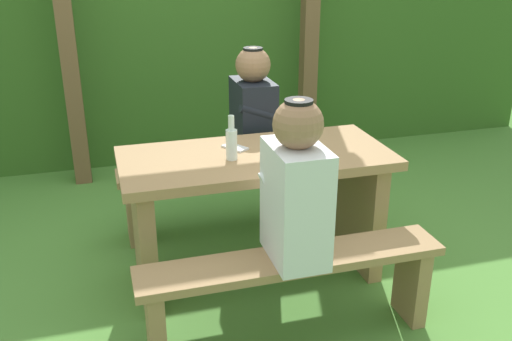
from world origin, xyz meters
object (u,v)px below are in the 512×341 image
object	(u,v)px
person_black_coat	(253,111)
drinking_glass	(293,135)
bench_far	(230,182)
picnic_table	(256,194)
bottle_left	(232,142)
cell_phone	(235,147)
bench_near	(292,281)
person_white_shirt	(296,188)

from	to	relation	value
person_black_coat	drinking_glass	xyz separation A→B (m)	(0.10, -0.45, -0.02)
drinking_glass	bench_far	bearing A→B (deg)	118.61
bench_far	person_black_coat	xyz separation A→B (m)	(0.15, -0.00, 0.46)
picnic_table	bottle_left	size ratio (longest dim) A/B	6.13
picnic_table	cell_phone	size ratio (longest dim) A/B	10.00
bottle_left	bench_far	bearing A→B (deg)	77.50
bench_near	person_white_shirt	bearing A→B (deg)	22.39
bench_near	person_black_coat	bearing A→B (deg)	82.64
bench_near	person_black_coat	world-z (taller)	person_black_coat
drinking_glass	bottle_left	size ratio (longest dim) A/B	0.33
person_white_shirt	drinking_glass	xyz separation A→B (m)	(0.24, 0.71, -0.02)
drinking_glass	person_white_shirt	bearing A→B (deg)	-108.73
person_white_shirt	bottle_left	world-z (taller)	person_white_shirt
person_black_coat	bottle_left	xyz separation A→B (m)	(-0.29, -0.62, 0.04)
person_white_shirt	drinking_glass	world-z (taller)	person_white_shirt
drinking_glass	picnic_table	bearing A→B (deg)	-152.67
bench_far	cell_phone	size ratio (longest dim) A/B	10.00
drinking_glass	cell_phone	distance (m)	0.33
person_black_coat	bottle_left	size ratio (longest dim) A/B	3.15
person_white_shirt	bottle_left	distance (m)	0.56
bottle_left	cell_phone	xyz separation A→B (m)	(0.06, 0.15, -0.09)
person_white_shirt	person_black_coat	xyz separation A→B (m)	(0.14, 1.16, 0.00)
person_white_shirt	person_black_coat	world-z (taller)	same
picnic_table	person_white_shirt	distance (m)	0.65
bench_far	picnic_table	bearing A→B (deg)	-90.00
person_white_shirt	drinking_glass	bearing A→B (deg)	71.27
bench_far	drinking_glass	bearing A→B (deg)	-61.39
bench_near	bottle_left	xyz separation A→B (m)	(-0.14, 0.54, 0.49)
person_white_shirt	cell_phone	distance (m)	0.70
picnic_table	person_black_coat	bearing A→B (deg)	75.48
bottle_left	picnic_table	bearing A→B (deg)	16.21
picnic_table	cell_phone	bearing A→B (deg)	126.66
bench_far	bottle_left	bearing A→B (deg)	-102.50
bench_far	person_black_coat	world-z (taller)	person_black_coat
bottle_left	cell_phone	distance (m)	0.18
bench_near	cell_phone	world-z (taller)	cell_phone
bench_far	bench_near	bearing A→B (deg)	-90.00
person_black_coat	drinking_glass	size ratio (longest dim) A/B	9.50
bench_near	person_white_shirt	world-z (taller)	person_white_shirt
bench_far	person_white_shirt	bearing A→B (deg)	-89.60
bottle_left	cell_phone	size ratio (longest dim) A/B	1.63
bench_near	bottle_left	bearing A→B (deg)	104.27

